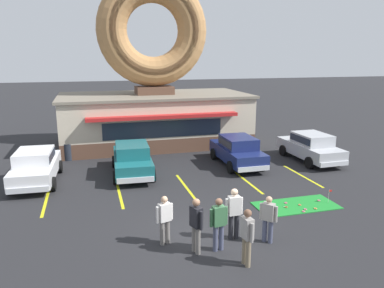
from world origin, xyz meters
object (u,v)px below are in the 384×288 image
Objects in this scene: car_white at (36,165)px; trash_bin at (68,151)px; pedestrian_blue_sweater_man at (247,235)px; pedestrian_hooded_kid at (219,222)px; pedestrian_clipboard_woman at (234,211)px; golf_ball at (284,207)px; pedestrian_leather_jacket_man at (268,217)px; pedestrian_crossing_woman at (196,223)px; putting_flag_pin at (330,193)px; car_silver at (311,146)px; pedestrian_beanie_man at (165,218)px; car_navy at (237,149)px; car_teal at (132,158)px.

trash_bin is at bearing 71.40° from car_white.
pedestrian_hooded_kid is at bearing 115.86° from pedestrian_blue_sweater_man.
golf_ball is at bearing 32.43° from pedestrian_clipboard_woman.
pedestrian_crossing_woman reaches higher than pedestrian_leather_jacket_man.
car_silver is (2.78, 5.75, 0.43)m from putting_flag_pin.
pedestrian_beanie_man is at bearing -143.72° from car_silver.
pedestrian_hooded_kid is (6.13, -8.22, 0.07)m from car_white.
car_silver is at bearing -4.54° from car_navy.
pedestrian_clipboard_woman is at bearing 81.32° from pedestrian_blue_sweater_man.
pedestrian_blue_sweater_man is 14.06m from trash_bin.
golf_ball is 7.92m from car_teal.
car_teal is at bearing 101.13° from pedestrian_hooded_kid.
car_teal is 1.01× the size of car_silver.
pedestrian_crossing_woman reaches higher than trash_bin.
golf_ball is 4.41m from pedestrian_hooded_kid.
pedestrian_beanie_man is at bearing 166.39° from pedestrian_leather_jacket_man.
car_teal is at bearing 96.46° from pedestrian_crossing_woman.
pedestrian_leather_jacket_man is at bearing -46.17° from car_white.
trash_bin is (-4.87, 11.98, -0.45)m from pedestrian_hooded_kid.
pedestrian_blue_sweater_man is at bearing -98.68° from pedestrian_clipboard_woman.
putting_flag_pin is 5.21m from pedestrian_clipboard_woman.
pedestrian_leather_jacket_man is 0.97× the size of pedestrian_beanie_man.
pedestrian_clipboard_woman is 2.24m from pedestrian_beanie_man.
pedestrian_blue_sweater_man is at bearing -132.41° from golf_ball.
car_white is 2.88× the size of pedestrian_beanie_man.
pedestrian_blue_sweater_man is at bearing -110.86° from car_navy.
pedestrian_blue_sweater_man is 2.71m from pedestrian_beanie_man.
golf_ball is 0.02× the size of pedestrian_hooded_kid.
trash_bin is at bearing 112.11° from pedestrian_hooded_kid.
golf_ball is 0.01× the size of car_white.
pedestrian_hooded_kid reaches higher than car_white.
car_teal is at bearing 107.02° from pedestrian_clipboard_woman.
pedestrian_crossing_woman is at bearing -179.36° from pedestrian_leather_jacket_man.
car_teal is at bearing 0.89° from car_white.
pedestrian_leather_jacket_man is 2.39m from pedestrian_crossing_woman.
car_white is (-9.73, 5.82, 0.82)m from golf_ball.
putting_flag_pin reaches higher than golf_ball.
car_silver is 1.00× the size of car_navy.
pedestrian_crossing_woman is at bearing 176.56° from pedestrian_hooded_kid.
pedestrian_crossing_woman is (0.93, -8.25, 0.10)m from car_teal.
putting_flag_pin is 0.12× the size of car_navy.
trash_bin is (-3.23, 3.69, -0.37)m from car_teal.
putting_flag_pin is 6.73m from pedestrian_crossing_woman.
pedestrian_beanie_man is (-9.88, -7.25, 0.01)m from car_silver.
golf_ball is at bearing -48.43° from car_teal.
putting_flag_pin is 0.32× the size of pedestrian_hooded_kid.
putting_flag_pin is 9.38m from car_teal.
car_white is 10.26m from pedestrian_hooded_kid.
car_navy is at bearing 74.04° from pedestrian_leather_jacket_man.
car_silver is at bearing 49.05° from pedestrian_blue_sweater_man.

